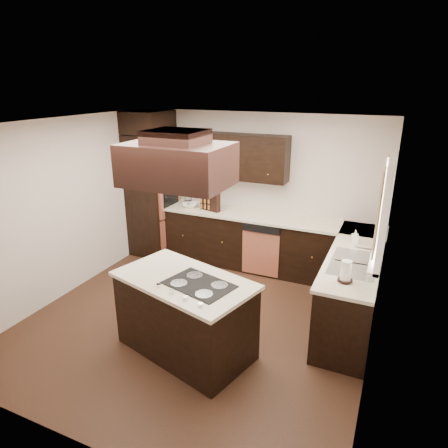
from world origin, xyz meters
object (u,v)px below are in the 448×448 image
at_px(island, 185,317).
at_px(range_hood, 177,164).
at_px(spice_rack, 210,201).
at_px(oven_column, 152,195).

height_order(island, range_hood, range_hood).
bearing_deg(island, range_hood, 153.27).
relative_size(range_hood, spice_rack, 2.77).
relative_size(oven_column, spice_rack, 5.58).
distance_m(island, spice_rack, 2.54).
bearing_deg(spice_rack, oven_column, -160.94).
relative_size(oven_column, island, 1.43).
bearing_deg(range_hood, spice_rack, 108.30).
bearing_deg(oven_column, island, -50.04).
height_order(range_hood, spice_rack, range_hood).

